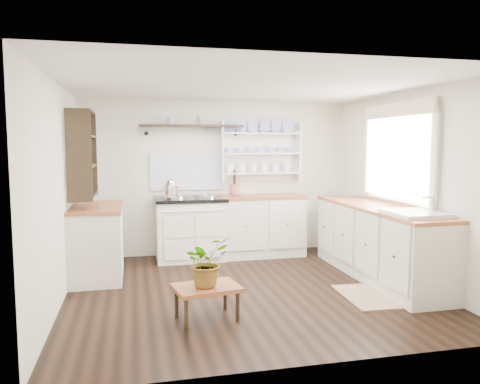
% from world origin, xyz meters
% --- Properties ---
extents(floor, '(4.00, 3.80, 0.01)m').
position_xyz_m(floor, '(0.00, 0.00, 0.00)').
color(floor, black).
rests_on(floor, ground).
extents(wall_back, '(4.00, 0.02, 2.30)m').
position_xyz_m(wall_back, '(0.00, 1.90, 1.15)').
color(wall_back, silver).
rests_on(wall_back, ground).
extents(wall_right, '(0.02, 3.80, 2.30)m').
position_xyz_m(wall_right, '(2.00, 0.00, 1.15)').
color(wall_right, silver).
rests_on(wall_right, ground).
extents(wall_left, '(0.02, 3.80, 2.30)m').
position_xyz_m(wall_left, '(-2.00, 0.00, 1.15)').
color(wall_left, silver).
rests_on(wall_left, ground).
extents(ceiling, '(4.00, 3.80, 0.01)m').
position_xyz_m(ceiling, '(0.00, 0.00, 2.30)').
color(ceiling, white).
rests_on(ceiling, wall_back).
extents(window, '(0.08, 1.55, 1.22)m').
position_xyz_m(window, '(1.95, 0.15, 1.56)').
color(window, white).
rests_on(window, wall_right).
extents(aga_cooker, '(1.01, 0.70, 0.93)m').
position_xyz_m(aga_cooker, '(-0.46, 1.57, 0.46)').
color(aga_cooker, white).
rests_on(aga_cooker, floor).
extents(back_cabinets, '(1.27, 0.63, 0.90)m').
position_xyz_m(back_cabinets, '(0.60, 1.60, 0.46)').
color(back_cabinets, beige).
rests_on(back_cabinets, floor).
extents(right_cabinets, '(0.62, 2.43, 0.90)m').
position_xyz_m(right_cabinets, '(1.70, 0.10, 0.46)').
color(right_cabinets, beige).
rests_on(right_cabinets, floor).
extents(belfast_sink, '(0.55, 0.60, 0.45)m').
position_xyz_m(belfast_sink, '(1.70, -0.65, 0.80)').
color(belfast_sink, white).
rests_on(belfast_sink, right_cabinets).
extents(left_cabinets, '(0.62, 1.13, 0.90)m').
position_xyz_m(left_cabinets, '(-1.70, 0.90, 0.46)').
color(left_cabinets, beige).
rests_on(left_cabinets, floor).
extents(plate_rack, '(1.20, 0.22, 0.90)m').
position_xyz_m(plate_rack, '(0.65, 1.86, 1.56)').
color(plate_rack, white).
rests_on(plate_rack, wall_back).
extents(high_shelf, '(1.50, 0.29, 0.16)m').
position_xyz_m(high_shelf, '(-0.40, 1.78, 1.91)').
color(high_shelf, black).
rests_on(high_shelf, wall_back).
extents(left_shelving, '(0.28, 0.80, 1.05)m').
position_xyz_m(left_shelving, '(-1.84, 0.90, 1.55)').
color(left_shelving, black).
rests_on(left_shelving, wall_left).
extents(kettle, '(0.20, 0.20, 0.24)m').
position_xyz_m(kettle, '(-0.74, 1.45, 1.05)').
color(kettle, silver).
rests_on(kettle, aga_cooker).
extents(utensil_crock, '(0.13, 0.13, 0.15)m').
position_xyz_m(utensil_crock, '(0.21, 1.68, 0.99)').
color(utensil_crock, '#AE523F').
rests_on(utensil_crock, back_cabinets).
extents(center_table, '(0.66, 0.52, 0.33)m').
position_xyz_m(center_table, '(-0.59, -0.80, 0.28)').
color(center_table, brown).
rests_on(center_table, floor).
extents(potted_plant, '(0.55, 0.52, 0.47)m').
position_xyz_m(potted_plant, '(-0.59, -0.80, 0.56)').
color(potted_plant, '#3F7233').
rests_on(potted_plant, center_table).
extents(floor_rug, '(0.59, 0.87, 0.02)m').
position_xyz_m(floor_rug, '(1.24, -0.55, 0.01)').
color(floor_rug, '#8C6951').
rests_on(floor_rug, floor).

